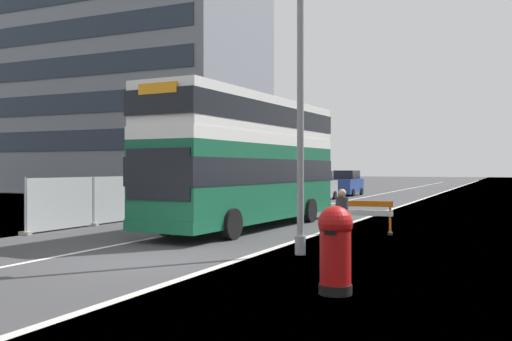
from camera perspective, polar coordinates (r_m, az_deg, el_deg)
name	(u,v)px	position (r m, az deg, el deg)	size (l,w,h in m)	color
ground	(159,263)	(14.29, -9.68, -9.14)	(140.00, 280.00, 0.10)	#38383A
double_decker_bus	(248,159)	(21.74, -0.78, 1.17)	(3.20, 11.47, 4.95)	#145638
lamppost_foreground	(300,107)	(15.10, 4.47, 6.36)	(0.29, 0.70, 8.24)	gray
red_pillar_postbox	(335,246)	(10.48, 7.95, -7.47)	(0.63, 0.63, 1.60)	black
roadworks_barrier	(364,212)	(20.14, 10.75, -4.15)	(1.96, 0.72, 1.14)	orange
construction_site_fence	(166,196)	(27.40, -9.04, -2.54)	(0.44, 17.20, 1.98)	#A8AAAD
car_oncoming_near	(316,186)	(40.59, 6.03, -1.58)	(2.06, 4.51, 2.08)	gray
car_receding_mid	(347,184)	(47.84, 9.09, -1.31)	(1.95, 4.36, 2.08)	navy
bare_tree_far_verge_near	(287,169)	(54.88, 3.12, 0.17)	(2.18, 2.30, 4.39)	#4C3D2D
bare_tree_far_verge_mid	(280,166)	(52.46, 2.43, 0.44)	(3.11, 2.42, 4.93)	#4C3D2D
bare_tree_far_verge_far	(245,166)	(56.72, -1.09, 0.50)	(1.54, 1.89, 4.95)	#4C3D2D
pedestrian_at_kerb	(342,220)	(15.78, 8.61, -4.93)	(0.34, 0.34, 1.71)	#2D3342
backdrop_office_block	(115,93)	(58.60, -13.96, 7.51)	(28.31, 14.15, 19.36)	gray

